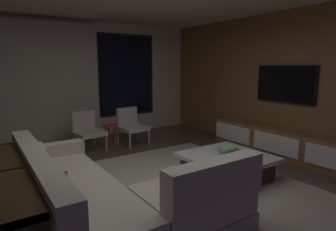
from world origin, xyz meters
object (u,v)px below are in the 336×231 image
(accent_chair_near_window, at_px, (131,124))
(accent_chair_by_curtain, at_px, (87,129))
(console_table_behind_couch, at_px, (4,204))
(media_console, at_px, (285,144))
(mounted_tv, at_px, (285,84))
(sectional_couch, at_px, (104,197))
(book_stack_on_coffee_table, at_px, (227,151))
(side_stool, at_px, (110,129))
(coffee_table, at_px, (227,166))

(accent_chair_near_window, bearing_deg, accent_chair_by_curtain, 176.44)
(accent_chair_near_window, bearing_deg, console_table_behind_couch, -135.10)
(media_console, height_order, mounted_tv, mounted_tv)
(sectional_couch, distance_m, book_stack_on_coffee_table, 2.04)
(side_stool, height_order, console_table_behind_couch, console_table_behind_couch)
(coffee_table, distance_m, accent_chair_by_curtain, 2.93)
(console_table_behind_couch, bearing_deg, mounted_tv, 3.91)
(media_console, bearing_deg, side_stool, 133.38)
(mounted_tv, bearing_deg, coffee_table, -170.51)
(sectional_couch, distance_m, accent_chair_by_curtain, 2.89)
(accent_chair_near_window, distance_m, side_stool, 0.47)
(media_console, xyz_separation_m, console_table_behind_couch, (-4.52, -0.12, 0.17))
(coffee_table, distance_m, book_stack_on_coffee_table, 0.23)
(book_stack_on_coffee_table, relative_size, media_console, 0.10)
(accent_chair_near_window, xyz_separation_m, side_stool, (-0.46, 0.03, -0.06))
(accent_chair_near_window, xyz_separation_m, accent_chair_by_curtain, (-0.95, 0.06, 0.00))
(book_stack_on_coffee_table, xyz_separation_m, side_stool, (-0.80, 2.59, -0.04))
(media_console, height_order, console_table_behind_couch, console_table_behind_couch)
(sectional_couch, bearing_deg, console_table_behind_couch, 171.96)
(book_stack_on_coffee_table, bearing_deg, sectional_couch, -175.23)
(sectional_couch, distance_m, accent_chair_near_window, 3.22)
(sectional_couch, relative_size, media_console, 0.81)
(coffee_table, xyz_separation_m, mounted_tv, (1.78, 0.30, 1.16))
(coffee_table, height_order, media_console, media_console)
(accent_chair_near_window, bearing_deg, side_stool, 176.08)
(accent_chair_by_curtain, height_order, mounted_tv, mounted_tv)
(coffee_table, xyz_separation_m, accent_chair_by_curtain, (-1.26, 2.64, 0.25))
(accent_chair_by_curtain, distance_m, console_table_behind_couch, 3.13)
(mounted_tv, bearing_deg, book_stack_on_coffee_table, -170.91)
(side_stool, height_order, mounted_tv, mounted_tv)
(accent_chair_by_curtain, bearing_deg, media_console, -41.59)
(book_stack_on_coffee_table, height_order, side_stool, book_stack_on_coffee_table)
(book_stack_on_coffee_table, xyz_separation_m, mounted_tv, (1.76, 0.28, 0.93))
(accent_chair_near_window, bearing_deg, mounted_tv, -47.52)
(sectional_couch, height_order, accent_chair_near_window, sectional_couch)
(mounted_tv, bearing_deg, console_table_behind_couch, -176.09)
(book_stack_on_coffee_table, bearing_deg, console_table_behind_couch, -179.22)
(mounted_tv, xyz_separation_m, console_table_behind_couch, (-4.70, -0.32, -0.93))
(mounted_tv, bearing_deg, sectional_couch, -173.21)
(accent_chair_near_window, xyz_separation_m, mounted_tv, (2.09, -2.28, 0.92))
(coffee_table, height_order, accent_chair_by_curtain, accent_chair_by_curtain)
(media_console, bearing_deg, book_stack_on_coffee_table, -176.97)
(book_stack_on_coffee_table, bearing_deg, mounted_tv, 9.09)
(accent_chair_near_window, relative_size, console_table_behind_couch, 0.37)
(console_table_behind_couch, bearing_deg, accent_chair_by_curtain, 58.07)
(side_stool, xyz_separation_m, mounted_tv, (2.55, -2.31, 0.98))
(accent_chair_by_curtain, xyz_separation_m, console_table_behind_couch, (-1.66, -2.66, -0.01))
(sectional_couch, bearing_deg, mounted_tv, 6.79)
(sectional_couch, bearing_deg, coffee_table, 4.35)
(coffee_table, height_order, mounted_tv, mounted_tv)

